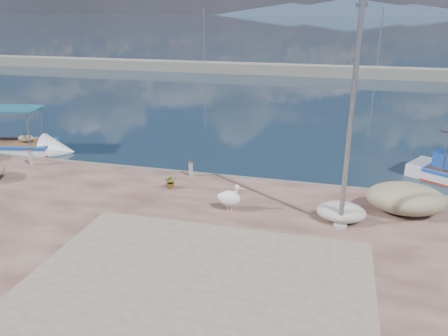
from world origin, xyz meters
TOP-DOWN VIEW (x-y plane):
  - ground at (0.00, 0.00)m, footprint 1400.00×1400.00m
  - quay_patch at (1.00, -3.00)m, footprint 9.00×7.00m
  - breakwater at (-0.00, 40.00)m, footprint 120.00×2.20m
  - mountains at (4.39, 650.00)m, footprint 370.00×280.00m
  - boat_left at (-12.47, 6.82)m, footprint 6.10×3.02m
  - pelican at (0.76, 1.73)m, footprint 1.06×0.55m
  - lamp_post at (4.57, 1.46)m, footprint 0.44×0.96m
  - bollard_near at (-1.68, 4.60)m, footprint 0.23×0.23m
  - bollard_far at (-9.20, 4.08)m, footprint 0.26×0.26m
  - potted_plant at (-2.00, 3.12)m, footprint 0.62×0.58m
  - net_pile_c at (6.72, 3.14)m, footprint 2.67×1.91m
  - net_pile_d at (4.57, 1.92)m, footprint 1.64×1.23m

SIDE VIEW (x-z plane):
  - ground at x=0.00m, z-range 0.00..0.00m
  - boat_left at x=-12.47m, z-range -1.19..1.63m
  - quay_patch at x=1.00m, z-range 0.50..0.51m
  - breakwater at x=0.00m, z-range -3.15..4.35m
  - potted_plant at x=-2.00m, z-range 0.50..1.05m
  - net_pile_d at x=4.57m, z-range 0.50..1.11m
  - bollard_near at x=-1.68m, z-range 0.53..1.22m
  - bollard_far at x=-9.20m, z-range 0.53..1.32m
  - pelican at x=0.76m, z-range 0.47..1.49m
  - net_pile_c at x=6.72m, z-range 0.50..1.55m
  - lamp_post at x=4.57m, z-range 0.30..7.30m
  - mountains at x=4.39m, z-range -1.49..20.51m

